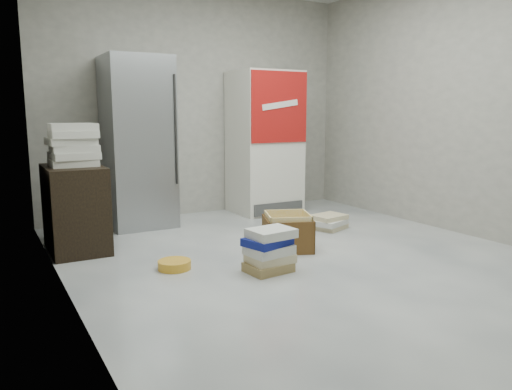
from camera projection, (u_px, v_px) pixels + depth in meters
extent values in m
plane|color=silver|center=(313.00, 261.00, 4.37)|extent=(5.00, 5.00, 0.00)
cube|color=#ABA699|center=(199.00, 103.00, 6.29)|extent=(4.00, 0.04, 2.80)
cube|color=#ABA699|center=(60.00, 95.00, 3.17)|extent=(0.04, 5.00, 2.80)
cube|color=#ABA699|center=(475.00, 101.00, 5.10)|extent=(0.04, 5.00, 2.80)
cube|color=#AEB0B6|center=(138.00, 143.00, 5.61)|extent=(0.70, 0.70, 1.90)
cylinder|color=#333333|center=(176.00, 130.00, 5.43)|extent=(0.02, 0.02, 1.19)
cube|color=silver|center=(264.00, 143.00, 6.41)|extent=(0.80, 0.70, 1.80)
cube|color=#A71311|center=(280.00, 107.00, 6.03)|extent=(0.78, 0.02, 0.85)
cube|color=white|center=(280.00, 105.00, 6.01)|extent=(0.50, 0.01, 0.14)
cube|color=#3F3F3F|center=(279.00, 208.00, 6.24)|extent=(0.70, 0.02, 0.15)
cube|color=black|center=(75.00, 208.00, 4.67)|extent=(0.50, 0.80, 0.80)
cube|color=beige|center=(73.00, 162.00, 4.61)|extent=(0.40, 0.40, 0.06)
cube|color=beige|center=(74.00, 155.00, 4.59)|extent=(0.42, 0.42, 0.06)
cube|color=beige|center=(74.00, 148.00, 4.60)|extent=(0.41, 0.41, 0.06)
cube|color=beige|center=(71.00, 141.00, 4.58)|extent=(0.42, 0.42, 0.06)
cube|color=beige|center=(73.00, 134.00, 4.56)|extent=(0.40, 0.40, 0.06)
cube|color=beige|center=(73.00, 127.00, 4.56)|extent=(0.41, 0.41, 0.06)
cube|color=olive|center=(268.00, 267.00, 4.08)|extent=(0.38, 0.31, 0.07)
cube|color=beige|center=(270.00, 258.00, 4.09)|extent=(0.36, 0.29, 0.07)
cube|color=silver|center=(269.00, 250.00, 4.07)|extent=(0.38, 0.32, 0.08)
cube|color=navy|center=(267.00, 241.00, 4.06)|extent=(0.41, 0.36, 0.06)
cube|color=silver|center=(271.00, 233.00, 4.05)|extent=(0.38, 0.31, 0.07)
cube|color=beige|center=(330.00, 227.00, 5.58)|extent=(0.44, 0.39, 0.05)
cube|color=silver|center=(329.00, 222.00, 5.54)|extent=(0.43, 0.39, 0.06)
cube|color=beige|center=(329.00, 217.00, 5.56)|extent=(0.40, 0.34, 0.05)
cube|color=gold|center=(287.00, 249.00, 4.75)|extent=(0.53, 0.53, 0.01)
cube|color=brown|center=(284.00, 228.00, 4.93)|extent=(0.41, 0.17, 0.31)
cube|color=brown|center=(292.00, 239.00, 4.52)|extent=(0.41, 0.17, 0.31)
cube|color=brown|center=(266.00, 234.00, 4.70)|extent=(0.17, 0.41, 0.31)
cube|color=brown|center=(309.00, 233.00, 4.76)|extent=(0.17, 0.41, 0.31)
cube|color=gold|center=(284.00, 227.00, 4.91)|extent=(0.37, 0.16, 0.35)
cube|color=gold|center=(292.00, 236.00, 4.54)|extent=(0.37, 0.16, 0.35)
cube|color=gold|center=(268.00, 232.00, 4.70)|extent=(0.16, 0.37, 0.35)
cube|color=gold|center=(307.00, 231.00, 4.75)|extent=(0.16, 0.37, 0.35)
cylinder|color=gold|center=(174.00, 265.00, 4.15)|extent=(0.29, 0.29, 0.07)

